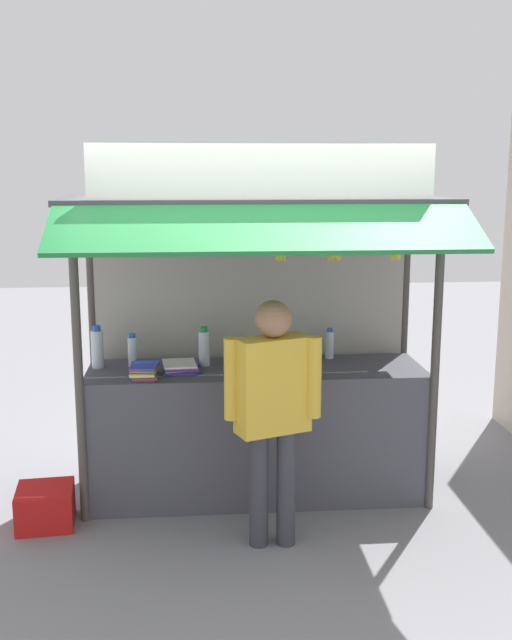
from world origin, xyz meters
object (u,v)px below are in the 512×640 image
(banana_bunch_rightmost, at_px, (395,248))
(plastic_crate, at_px, (45,506))
(water_bottle_rear_center, at_px, (204,347))
(water_bottle_mid_right, at_px, (133,351))
(water_bottle_right, at_px, (97,348))
(water_bottle_far_left, at_px, (330,344))
(magazine_stack_back_left, at_px, (144,371))
(banana_bunch_inner_left, at_px, (334,248))
(banana_bunch_inner_right, at_px, (281,251))
(vendor_person, at_px, (273,401))
(magazine_stack_mid_left, at_px, (181,367))

(banana_bunch_rightmost, xyz_separation_m, plastic_crate, (-2.31, 0.06, -1.72))
(water_bottle_rear_center, distance_m, water_bottle_mid_right, 0.51)
(plastic_crate, bearing_deg, water_bottle_right, 57.18)
(water_bottle_far_left, relative_size, magazine_stack_back_left, 0.82)
(water_bottle_right, distance_m, magazine_stack_back_left, 0.45)
(banana_bunch_inner_left, bearing_deg, water_bottle_right, 160.68)
(banana_bunch_inner_left, height_order, banana_bunch_inner_right, same)
(water_bottle_rear_center, bearing_deg, banana_bunch_inner_left, -33.63)
(water_bottle_far_left, xyz_separation_m, magazine_stack_back_left, (-1.35, -0.41, -0.06))
(water_bottle_rear_center, distance_m, vendor_person, 0.99)
(water_bottle_right, relative_size, magazine_stack_back_left, 1.10)
(water_bottle_far_left, relative_size, plastic_crate, 0.62)
(banana_bunch_inner_left, distance_m, plastic_crate, 2.57)
(water_bottle_mid_right, xyz_separation_m, magazine_stack_mid_left, (0.34, -0.13, -0.09))
(magazine_stack_back_left, height_order, banana_bunch_rightmost, banana_bunch_rightmost)
(vendor_person, bearing_deg, magazine_stack_back_left, 122.34)
(water_bottle_rear_center, relative_size, magazine_stack_back_left, 1.02)
(water_bottle_right, distance_m, water_bottle_far_left, 1.70)
(water_bottle_far_left, distance_m, vendor_person, 1.16)
(banana_bunch_inner_left, distance_m, vendor_person, 1.05)
(water_bottle_far_left, height_order, plastic_crate, water_bottle_far_left)
(magazine_stack_back_left, bearing_deg, water_bottle_far_left, 16.82)
(water_bottle_rear_center, bearing_deg, vendor_person, -65.59)
(water_bottle_mid_right, height_order, magazine_stack_back_left, water_bottle_mid_right)
(water_bottle_far_left, xyz_separation_m, banana_bunch_rightmost, (0.29, -0.69, 0.79))
(water_bottle_rear_center, bearing_deg, banana_bunch_rightmost, -24.29)
(water_bottle_right, height_order, banana_bunch_rightmost, banana_bunch_rightmost)
(water_bottle_rear_center, bearing_deg, magazine_stack_mid_left, -144.02)
(magazine_stack_mid_left, distance_m, banana_bunch_inner_right, 1.16)
(banana_bunch_inner_left, height_order, banana_bunch_rightmost, same)
(water_bottle_far_left, height_order, vendor_person, vendor_person)
(plastic_crate, bearing_deg, banana_bunch_rightmost, -1.43)
(banana_bunch_rightmost, bearing_deg, banana_bunch_inner_right, 179.93)
(water_bottle_far_left, bearing_deg, magazine_stack_back_left, -163.18)
(water_bottle_mid_right, bearing_deg, water_bottle_far_left, 4.92)
(magazine_stack_mid_left, xyz_separation_m, banana_bunch_inner_left, (1.00, -0.43, 0.88))
(magazine_stack_back_left, bearing_deg, magazine_stack_mid_left, 31.63)
(water_bottle_right, relative_size, water_bottle_far_left, 1.33)
(water_bottle_rear_center, relative_size, magazine_stack_mid_left, 0.87)
(banana_bunch_rightmost, bearing_deg, water_bottle_right, 164.29)
(magazine_stack_back_left, relative_size, banana_bunch_inner_right, 1.07)
(water_bottle_right, distance_m, banana_bunch_inner_left, 1.85)
(water_bottle_right, xyz_separation_m, magazine_stack_mid_left, (0.59, -0.13, -0.12))
(banana_bunch_rightmost, bearing_deg, plastic_crate, 178.57)
(banana_bunch_inner_right, bearing_deg, magazine_stack_mid_left, 146.55)
(water_bottle_far_left, height_order, banana_bunch_inner_left, banana_bunch_inner_left)
(water_bottle_far_left, distance_m, plastic_crate, 2.31)
(banana_bunch_inner_left, bearing_deg, water_bottle_far_left, 81.05)
(magazine_stack_mid_left, height_order, plastic_crate, magazine_stack_mid_left)
(magazine_stack_back_left, height_order, plastic_crate, magazine_stack_back_left)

